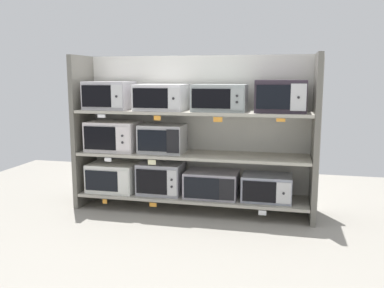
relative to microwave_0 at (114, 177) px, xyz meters
name	(u,v)px	position (x,y,z in m)	size (l,w,h in m)	color
ground	(165,249)	(0.88, -1.00, -0.33)	(6.40, 6.00, 0.02)	gray
back_panel	(197,131)	(0.88, 0.27, 0.50)	(2.60, 0.04, 1.63)	beige
upright_left	(83,131)	(-0.35, 0.00, 0.50)	(0.05, 0.49, 1.63)	#68645B
upright_right	(315,138)	(2.11, 0.00, 0.50)	(0.05, 0.49, 1.63)	#68645B
shelf_0	(192,196)	(0.88, 0.00, -0.17)	(2.40, 0.49, 0.03)	#ADA899
microwave_0	(114,177)	(0.00, 0.00, 0.00)	(0.52, 0.42, 0.30)	white
microwave_1	(161,178)	(0.54, 0.00, 0.01)	(0.46, 0.38, 0.33)	#A1A1AB
microwave_2	(212,184)	(1.09, 0.00, -0.02)	(0.54, 0.39, 0.27)	#A19CA8
microwave_3	(267,187)	(1.66, 0.00, -0.02)	(0.49, 0.36, 0.26)	#9A9FAE
price_tag_0	(105,201)	(-0.01, -0.25, -0.21)	(0.05, 0.00, 0.05)	orange
price_tag_1	(153,205)	(0.53, -0.25, -0.21)	(0.08, 0.00, 0.04)	orange
price_tag_2	(262,213)	(1.63, -0.25, -0.21)	(0.07, 0.00, 0.05)	white
shelf_1	(192,155)	(0.88, 0.00, 0.28)	(2.40, 0.49, 0.03)	#ADA899
microwave_4	(114,136)	(0.01, 0.00, 0.45)	(0.54, 0.41, 0.32)	silver
microwave_5	(163,138)	(0.56, 0.00, 0.44)	(0.47, 0.35, 0.30)	#B9B8BA
price_tag_3	(108,160)	(0.05, -0.25, 0.24)	(0.08, 0.00, 0.04)	white
price_tag_4	(152,162)	(0.52, -0.25, 0.24)	(0.08, 0.00, 0.05)	beige
shelf_2	(192,112)	(0.88, 0.00, 0.73)	(2.40, 0.49, 0.03)	#ADA899
microwave_6	(110,95)	(-0.02, 0.00, 0.89)	(0.47, 0.42, 0.29)	#BEBABF
microwave_7	(161,97)	(0.55, 0.00, 0.88)	(0.51, 0.43, 0.27)	silver
microwave_8	(220,98)	(1.16, 0.00, 0.88)	(0.54, 0.37, 0.27)	#9DA4A2
microwave_9	(281,96)	(1.76, 0.00, 0.90)	(0.49, 0.39, 0.31)	#312731
price_tag_5	(101,116)	(-0.01, -0.25, 0.69)	(0.08, 0.00, 0.03)	white
price_tag_6	(157,118)	(0.58, -0.25, 0.68)	(0.07, 0.00, 0.05)	orange
price_tag_7	(218,120)	(1.19, -0.25, 0.68)	(0.09, 0.00, 0.05)	orange
price_tag_8	(281,120)	(1.78, -0.25, 0.69)	(0.08, 0.00, 0.03)	orange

